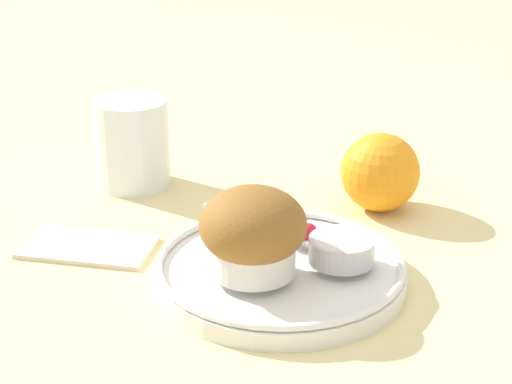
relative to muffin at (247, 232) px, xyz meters
The scene contains 9 objects.
ground_plane 0.06m from the muffin, 82.10° to the left, with size 3.00×3.00×0.00m, color beige.
plate 0.05m from the muffin, 48.61° to the left, with size 0.19×0.19×0.02m.
muffin is the anchor object (origin of this frame).
cream_ramekin 0.08m from the muffin, 26.88° to the left, with size 0.05×0.05×0.02m.
berry_pair 0.07m from the muffin, 63.38° to the left, with size 0.03×0.01×0.01m.
butter_knife 0.08m from the muffin, 80.85° to the left, with size 0.15×0.09×0.00m.
orange_fruit 0.20m from the muffin, 64.82° to the left, with size 0.07×0.07×0.07m.
juice_glass 0.24m from the muffin, 129.43° to the left, with size 0.07×0.07×0.09m.
folded_napkin 0.16m from the muffin, 162.49° to the left, with size 0.11×0.06×0.01m.
Camera 1 is at (0.12, -0.58, 0.32)m, focal length 60.00 mm.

